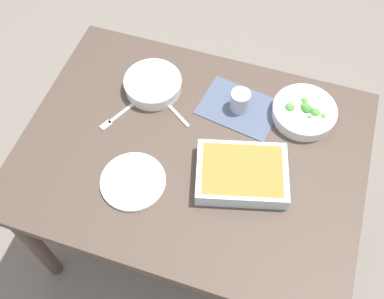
{
  "coord_description": "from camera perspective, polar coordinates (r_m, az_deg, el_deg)",
  "views": [
    {
      "loc": [
        -0.25,
        0.77,
        2.07
      ],
      "look_at": [
        0.0,
        0.0,
        0.74
      ],
      "focal_mm": 41.62,
      "sensor_mm": 36.0,
      "label": 1
    }
  ],
  "objects": [
    {
      "name": "spoon_by_stew",
      "position": [
        1.66,
        -2.85,
        5.55
      ],
      "size": [
        0.16,
        0.11,
        0.01
      ],
      "color": "silver",
      "rests_on": "dining_table"
    },
    {
      "name": "dining_table",
      "position": [
        1.63,
        -0.0,
        -1.64
      ],
      "size": [
        1.2,
        0.9,
        0.74
      ],
      "color": "#4C3D33",
      "rests_on": "ground_plane"
    },
    {
      "name": "side_plate",
      "position": [
        1.5,
        -7.57,
        -4.06
      ],
      "size": [
        0.22,
        0.22,
        0.01
      ],
      "primitive_type": "cylinder",
      "color": "white",
      "rests_on": "dining_table"
    },
    {
      "name": "stew_bowl",
      "position": [
        1.69,
        -5.04,
        8.36
      ],
      "size": [
        0.22,
        0.22,
        0.06
      ],
      "color": "white",
      "rests_on": "dining_table"
    },
    {
      "name": "baking_dish",
      "position": [
        1.48,
        6.39,
        -3.04
      ],
      "size": [
        0.35,
        0.29,
        0.06
      ],
      "color": "silver",
      "rests_on": "dining_table"
    },
    {
      "name": "drink_cup",
      "position": [
        1.63,
        6.15,
        6.1
      ],
      "size": [
        0.07,
        0.07,
        0.08
      ],
      "color": "#B2BCC6",
      "rests_on": "dining_table"
    },
    {
      "name": "ground_plane",
      "position": [
        2.22,
        -0.0,
        -9.95
      ],
      "size": [
        6.0,
        6.0,
        0.0
      ],
      "primitive_type": "plane",
      "color": "slate"
    },
    {
      "name": "placemat",
      "position": [
        1.66,
        6.04,
        5.34
      ],
      "size": [
        0.31,
        0.24,
        0.0
      ],
      "primitive_type": "cube",
      "rotation": [
        0.0,
        0.0,
        -0.16
      ],
      "color": "#4C5670",
      "rests_on": "dining_table"
    },
    {
      "name": "fork_on_table",
      "position": [
        1.65,
        -9.6,
        4.15
      ],
      "size": [
        0.09,
        0.17,
        0.01
      ],
      "color": "silver",
      "rests_on": "dining_table"
    },
    {
      "name": "broccoli_bowl",
      "position": [
        1.66,
        14.17,
        4.72
      ],
      "size": [
        0.23,
        0.23,
        0.07
      ],
      "color": "white",
      "rests_on": "dining_table"
    }
  ]
}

